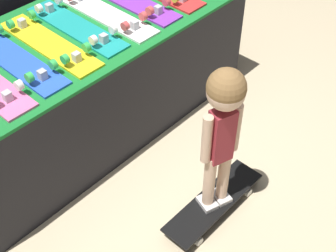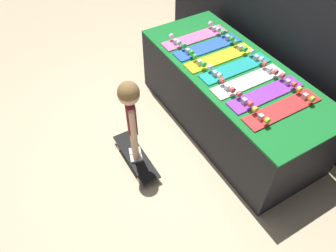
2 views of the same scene
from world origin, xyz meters
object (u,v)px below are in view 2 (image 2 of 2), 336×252
object	(u,v)px
skateboard_blue_on_rack	(208,46)
skateboard_purple_on_rack	(266,93)
child	(130,109)
skateboard_teal_on_rack	(236,67)
skateboard_pink_on_rack	(195,37)
skateboard_white_on_rack	(248,80)
skateboard_red_on_rack	(283,108)
skateboard_on_floor	(136,157)
skateboard_yellow_on_rack	(220,57)

from	to	relation	value
skateboard_blue_on_rack	skateboard_purple_on_rack	distance (m)	0.88
child	skateboard_teal_on_rack	bearing A→B (deg)	107.01
skateboard_pink_on_rack	skateboard_purple_on_rack	bearing A→B (deg)	1.44
skateboard_pink_on_rack	skateboard_teal_on_rack	size ratio (longest dim) A/B	1.00
skateboard_purple_on_rack	child	xyz separation A→B (m)	(-0.46, -1.12, -0.03)
skateboard_pink_on_rack	skateboard_white_on_rack	distance (m)	0.88
skateboard_blue_on_rack	skateboard_white_on_rack	world-z (taller)	same
skateboard_red_on_rack	skateboard_on_floor	xyz separation A→B (m)	(-0.68, -1.11, -0.70)
skateboard_white_on_rack	skateboard_yellow_on_rack	bearing A→B (deg)	-179.55
skateboard_on_floor	child	xyz separation A→B (m)	(0.00, 0.00, 0.67)
skateboard_on_floor	child	size ratio (longest dim) A/B	0.75
skateboard_teal_on_rack	skateboard_red_on_rack	distance (m)	0.66
skateboard_purple_on_rack	child	size ratio (longest dim) A/B	0.82
skateboard_white_on_rack	skateboard_purple_on_rack	distance (m)	0.22
skateboard_blue_on_rack	skateboard_yellow_on_rack	world-z (taller)	same
skateboard_yellow_on_rack	skateboard_on_floor	distance (m)	1.32
skateboard_yellow_on_rack	child	world-z (taller)	child
skateboard_blue_on_rack	skateboard_teal_on_rack	size ratio (longest dim) A/B	1.00
skateboard_pink_on_rack	child	distance (m)	1.27
skateboard_pink_on_rack	skateboard_teal_on_rack	xyz separation A→B (m)	(0.66, 0.04, 0.00)
skateboard_pink_on_rack	skateboard_red_on_rack	size ratio (longest dim) A/B	1.00
skateboard_blue_on_rack	skateboard_white_on_rack	bearing A→B (deg)	-0.34
skateboard_yellow_on_rack	skateboard_teal_on_rack	size ratio (longest dim) A/B	1.00
skateboard_on_floor	skateboard_red_on_rack	bearing A→B (deg)	58.63
skateboard_white_on_rack	skateboard_red_on_rack	world-z (taller)	same
skateboard_on_floor	skateboard_blue_on_rack	bearing A→B (deg)	110.71
skateboard_pink_on_rack	skateboard_blue_on_rack	size ratio (longest dim) A/B	1.00
skateboard_pink_on_rack	child	xyz separation A→B (m)	(0.64, -1.10, -0.03)
skateboard_purple_on_rack	skateboard_blue_on_rack	bearing A→B (deg)	-179.21
skateboard_teal_on_rack	skateboard_pink_on_rack	bearing A→B (deg)	-176.93
skateboard_yellow_on_rack	skateboard_purple_on_rack	bearing A→B (deg)	1.69
skateboard_pink_on_rack	child	bearing A→B (deg)	-59.71
skateboard_teal_on_rack	skateboard_white_on_rack	world-z (taller)	same
skateboard_yellow_on_rack	skateboard_red_on_rack	distance (m)	0.88
skateboard_on_floor	child	bearing A→B (deg)	0.00
skateboard_blue_on_rack	skateboard_red_on_rack	bearing A→B (deg)	0.18
skateboard_yellow_on_rack	child	bearing A→B (deg)	-79.72
skateboard_pink_on_rack	skateboard_white_on_rack	bearing A→B (deg)	0.76
skateboard_red_on_rack	child	world-z (taller)	child
skateboard_pink_on_rack	skateboard_teal_on_rack	world-z (taller)	same
skateboard_yellow_on_rack	skateboard_white_on_rack	bearing A→B (deg)	0.45
skateboard_red_on_rack	skateboard_blue_on_rack	bearing A→B (deg)	-179.82
skateboard_blue_on_rack	skateboard_pink_on_rack	bearing A→B (deg)	-175.97
skateboard_red_on_rack	skateboard_pink_on_rack	bearing A→B (deg)	-179.18
skateboard_teal_on_rack	skateboard_on_floor	distance (m)	1.33
skateboard_purple_on_rack	skateboard_red_on_rack	world-z (taller)	same
skateboard_white_on_rack	skateboard_teal_on_rack	bearing A→B (deg)	173.83
child	skateboard_pink_on_rack	bearing A→B (deg)	138.30
skateboard_blue_on_rack	skateboard_red_on_rack	size ratio (longest dim) A/B	1.00
skateboard_blue_on_rack	skateboard_on_floor	distance (m)	1.38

